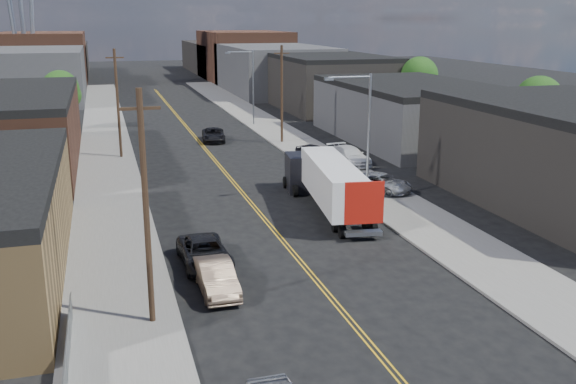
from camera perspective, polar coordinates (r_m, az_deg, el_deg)
ground at (r=77.20m, az=-8.88°, el=5.60°), size 260.00×260.00×0.00m
centerline at (r=62.60m, az=-7.06°, el=3.46°), size 0.32×120.00×0.01m
sidewalk_left at (r=61.84m, az=-15.78°, el=2.92°), size 5.00×140.00×0.15m
sidewalk_right at (r=64.73m, az=1.28°, el=4.02°), size 5.00×140.00×0.15m
warehouse_brown at (r=60.86m, az=-24.03°, el=5.08°), size 12.00×26.00×6.60m
industrial_right_b at (r=69.86m, az=10.95°, el=7.05°), size 14.00×24.00×6.10m
industrial_right_c at (r=93.51m, az=3.68°, el=9.75°), size 14.00×22.00×7.60m
skyline_left_a at (r=111.38m, az=-21.84°, el=9.68°), size 16.00×30.00×8.00m
skyline_right_a at (r=114.78m, az=-1.24°, el=10.87°), size 16.00×30.00×8.00m
skyline_left_b at (r=136.17m, az=-20.97°, el=11.00°), size 16.00×26.00×10.00m
skyline_right_b at (r=138.97m, az=-3.97°, el=12.00°), size 16.00×26.00×10.00m
skyline_left_c at (r=156.17m, az=-20.38°, el=10.91°), size 16.00×40.00×7.00m
skyline_right_c at (r=158.61m, az=-5.55°, el=11.81°), size 16.00×40.00×7.00m
streetlight_near at (r=44.66m, az=6.73°, el=5.71°), size 3.39×0.25×9.00m
streetlight_far at (r=77.84m, az=-3.42°, el=9.79°), size 3.39×0.25×9.00m
utility_pole_left_near at (r=26.66m, az=-12.51°, el=-1.42°), size 1.60×0.26×10.00m
utility_pole_left_far at (r=61.03m, az=-14.90°, el=7.66°), size 1.60×0.26×10.00m
utility_pole_right at (r=66.43m, az=-0.56°, el=8.73°), size 1.60×0.26×10.00m
tree_left_far at (r=78.09m, az=-19.52°, el=8.42°), size 4.35×4.20×6.97m
tree_right_near at (r=65.52m, az=21.39°, el=7.37°), size 4.60×4.48×7.44m
tree_right_far at (r=85.67m, az=11.62°, el=9.90°), size 4.85×4.76×7.91m
semi_truck at (r=43.29m, az=3.33°, el=1.04°), size 3.75×13.96×3.58m
car_left_b at (r=30.80m, az=-6.39°, el=-7.54°), size 1.63×4.55×1.49m
car_left_c at (r=34.03m, az=-7.42°, el=-5.37°), size 2.54×5.24×1.44m
car_right_lot_a at (r=48.10m, az=8.31°, el=0.84°), size 4.33×5.24×1.33m
car_right_lot_b at (r=56.74m, az=5.47°, el=3.24°), size 2.86×5.58×1.55m
car_right_lot_c at (r=58.63m, az=2.33°, el=3.58°), size 3.09×4.27×1.35m
car_ahead_truck at (r=68.47m, az=-6.65°, el=5.07°), size 2.94×5.27×1.39m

